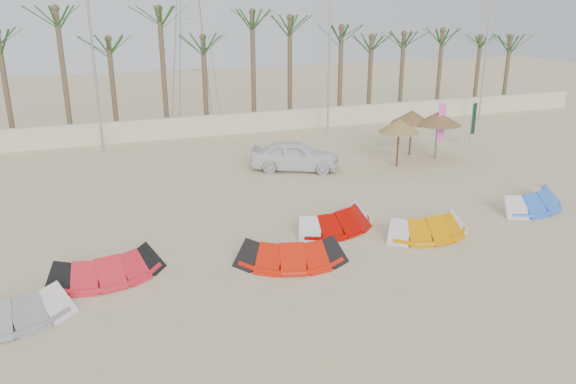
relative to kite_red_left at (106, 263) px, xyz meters
name	(u,v)px	position (x,y,z in m)	size (l,w,h in m)	color
ground	(361,296)	(6.79, -3.98, -0.42)	(120.00, 120.00, 0.00)	beige
boundary_wall	(200,126)	(6.79, 18.02, 0.23)	(60.00, 0.30, 1.30)	beige
palm_line	(200,30)	(7.46, 19.52, 6.03)	(52.00, 4.00, 7.70)	brown
lamp_b	(93,48)	(0.83, 16.02, 5.35)	(1.25, 0.14, 11.00)	#A5A8AD
lamp_c	(330,42)	(14.83, 16.02, 5.35)	(1.25, 0.14, 11.00)	#A5A8AD
lamp_d	(488,38)	(26.83, 16.02, 5.35)	(1.25, 0.14, 11.00)	#A5A8AD
pylon	(196,118)	(7.79, 24.02, -0.42)	(3.00, 3.00, 14.00)	#A5A8AD
kite_red_left	(106,263)	(0.00, 0.00, 0.00)	(3.62, 2.02, 0.90)	red
kite_red_mid	(288,248)	(5.66, -0.97, 0.00)	(3.78, 2.30, 0.90)	red
kite_red_right	(334,216)	(8.31, 1.15, 0.00)	(3.84, 2.51, 0.90)	#AB0600
kite_orange	(425,223)	(11.16, -0.62, 0.00)	(3.39, 1.67, 0.90)	orange
kite_blue	(528,196)	(16.89, 0.45, 0.00)	(4.02, 2.65, 0.90)	blue
parasol_left	(399,126)	(14.92, 7.59, 1.72)	(2.12, 2.12, 2.50)	#4C331E
parasol_mid	(438,118)	(17.70, 8.20, 1.79)	(2.45, 2.45, 2.57)	#4C331E
parasol_right	(412,117)	(16.74, 9.26, 1.75)	(2.28, 2.28, 2.52)	#4C331E
flag_pink	(441,125)	(17.69, 7.93, 1.50)	(0.45, 0.04, 3.24)	#A5A8AD
flag_green	(474,120)	(21.02, 9.40, 1.23)	(0.44, 0.16, 2.78)	#A5A8AD
car	(295,155)	(9.72, 8.80, 0.34)	(1.80, 4.46, 1.52)	white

